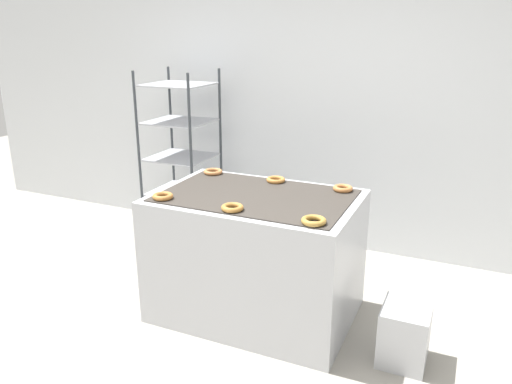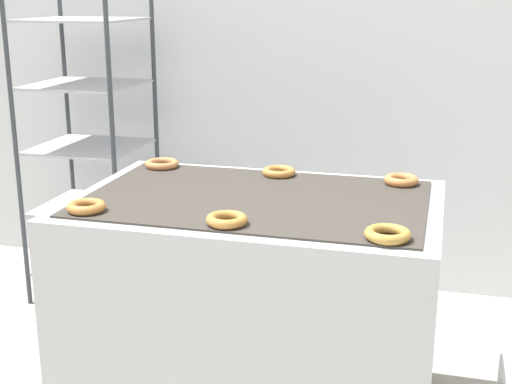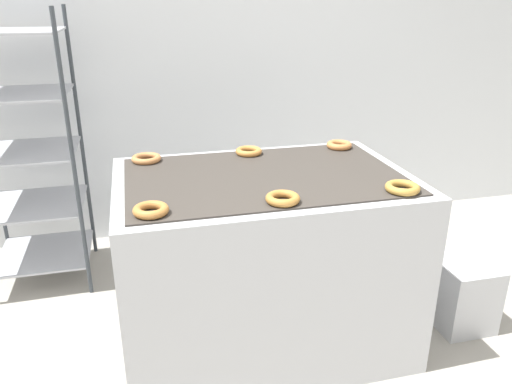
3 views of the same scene
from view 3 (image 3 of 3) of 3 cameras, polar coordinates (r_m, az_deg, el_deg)
name	(u,v)px [view 3 (image 3 of 3)]	position (r m, az deg, el deg)	size (l,w,h in m)	color
wall_back	(211,38)	(3.56, -5.16, 17.16)	(8.00, 0.05, 2.80)	silver
fryer_machine	(263,261)	(2.48, 0.85, -7.84)	(1.36, 0.92, 0.89)	#B7BABF
baking_rack_cart	(28,152)	(3.19, -24.62, 4.22)	(0.57, 0.56, 1.62)	#33383D
glaze_bin	(461,293)	(2.93, 22.37, -10.63)	(0.28, 0.32, 0.37)	#B7BABF
donut_near_left	(151,210)	(1.92, -11.93, -2.02)	(0.14, 0.14, 0.03)	#AE7135
donut_near_center	(283,198)	(1.99, 3.07, -0.74)	(0.14, 0.14, 0.03)	#AC7534
donut_near_right	(402,188)	(2.19, 16.40, 0.48)	(0.15, 0.15, 0.03)	#A87E36
donut_far_left	(146,158)	(2.55, -12.43, 3.77)	(0.15, 0.15, 0.03)	#BA7743
donut_far_center	(249,151)	(2.61, -0.83, 4.68)	(0.14, 0.14, 0.03)	#BD7B38
donut_far_right	(339,145)	(2.75, 9.49, 5.33)	(0.14, 0.14, 0.03)	#BE773F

